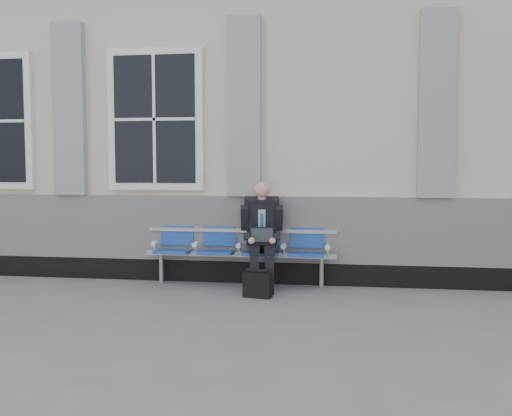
# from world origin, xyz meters

# --- Properties ---
(ground) EXTENTS (70.00, 70.00, 0.00)m
(ground) POSITION_xyz_m (0.00, 0.00, 0.00)
(ground) COLOR slate
(ground) RESTS_ON ground
(station_building) EXTENTS (14.40, 4.40, 4.49)m
(station_building) POSITION_xyz_m (-0.02, 3.47, 2.22)
(station_building) COLOR beige
(station_building) RESTS_ON ground
(bench) EXTENTS (2.60, 0.47, 0.91)m
(bench) POSITION_xyz_m (1.56, 1.32, 0.55)
(bench) COLOR #9EA0A3
(bench) RESTS_ON ground
(businessman) EXTENTS (0.59, 0.79, 1.40)m
(businessman) POSITION_xyz_m (1.87, 1.19, 0.76)
(businessman) COLOR black
(businessman) RESTS_ON ground
(briefcase) EXTENTS (0.37, 0.21, 0.35)m
(briefcase) POSITION_xyz_m (1.90, 0.62, 0.16)
(briefcase) COLOR black
(briefcase) RESTS_ON ground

